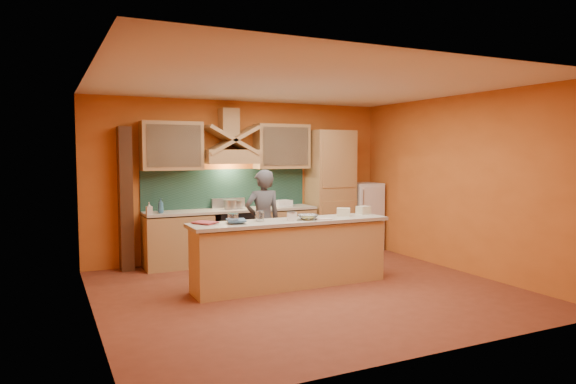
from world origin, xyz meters
name	(u,v)px	position (x,y,z in m)	size (l,w,h in m)	color
floor	(307,290)	(0.00, 0.00, 0.00)	(5.50, 5.00, 0.01)	brown
ceiling	(308,84)	(0.00, 0.00, 2.80)	(5.50, 5.00, 0.01)	white
wall_back	(242,180)	(0.00, 2.50, 1.40)	(5.50, 0.02, 2.80)	orange
wall_front	(434,206)	(0.00, -2.50, 1.40)	(5.50, 0.02, 2.80)	orange
wall_left	(91,196)	(-2.75, 0.00, 1.40)	(0.02, 5.00, 2.80)	orange
wall_right	(460,184)	(2.75, 0.00, 1.40)	(0.02, 5.00, 2.80)	orange
base_cabinet_left	(178,241)	(-1.25, 2.20, 0.43)	(1.10, 0.60, 0.86)	tan
base_cabinet_right	(282,233)	(0.65, 2.20, 0.43)	(1.10, 0.60, 0.86)	tan
counter_top	(232,210)	(-0.30, 2.20, 0.90)	(3.00, 0.62, 0.04)	#BBB19E
stove	(233,236)	(-0.30, 2.20, 0.45)	(0.60, 0.58, 0.90)	black
backsplash	(227,189)	(-0.30, 2.48, 1.25)	(3.00, 0.03, 0.70)	#19382F
range_hood	(231,157)	(-0.30, 2.25, 1.82)	(0.92, 0.50, 0.24)	tan
hood_chimney	(229,123)	(-0.30, 2.35, 2.40)	(0.30, 0.30, 0.50)	tan
upper_cabinet_left	(172,146)	(-1.30, 2.33, 2.00)	(1.00, 0.35, 0.80)	tan
upper_cabinet_right	(282,147)	(0.70, 2.33, 2.00)	(1.00, 0.35, 0.80)	tan
pantry_column	(330,192)	(1.65, 2.20, 1.15)	(0.80, 0.60, 2.30)	tan
fridge	(363,216)	(2.40, 2.20, 0.65)	(0.58, 0.60, 1.30)	white
trim_column_left	(125,199)	(-2.05, 2.35, 1.15)	(0.20, 0.30, 2.30)	#472816
island_body	(291,255)	(-0.10, 0.30, 0.44)	(2.80, 0.55, 0.88)	tan
island_top	(291,222)	(-0.10, 0.30, 0.92)	(2.90, 0.62, 0.05)	#BBB19E
person	(263,221)	(-0.13, 1.26, 0.81)	(0.59, 0.39, 1.63)	#4C4C51
pot_large	(230,205)	(-0.35, 2.18, 0.99)	(0.22, 0.22, 0.17)	#B3B4BA
pot_small	(237,206)	(-0.21, 2.21, 0.97)	(0.18, 0.18, 0.14)	#B3B3BA
soap_bottle_a	(149,209)	(-1.75, 1.97, 1.02)	(0.09, 0.09, 0.20)	beige
soap_bottle_b	(161,206)	(-1.54, 2.13, 1.04)	(0.09, 0.09, 0.24)	#306186
bowl_back	(281,204)	(0.63, 2.22, 0.96)	(0.23, 0.23, 0.07)	white
dish_rack	(282,203)	(0.67, 2.24, 0.97)	(0.31, 0.24, 0.11)	white
book_lower	(199,224)	(-1.40, 0.38, 0.96)	(0.23, 0.31, 0.03)	#AD3E45
book_upper	(227,221)	(-1.03, 0.36, 0.98)	(0.25, 0.34, 0.03)	#3A5D80
jar_large	(233,219)	(-0.97, 0.26, 1.02)	(0.14, 0.14, 0.14)	silver
jar_small	(260,216)	(-0.54, 0.37, 1.02)	(0.12, 0.12, 0.14)	silver
kitchen_scale	(292,217)	(-0.12, 0.24, 1.00)	(0.13, 0.13, 0.11)	white
mixing_bowl	(308,217)	(0.13, 0.22, 0.98)	(0.30, 0.30, 0.07)	silver
cloth	(323,219)	(0.34, 0.15, 0.95)	(0.23, 0.17, 0.02)	beige
grocery_bag_a	(363,210)	(1.21, 0.44, 1.01)	(0.19, 0.15, 0.12)	beige
grocery_bag_b	(343,212)	(0.81, 0.37, 1.00)	(0.20, 0.15, 0.12)	beige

